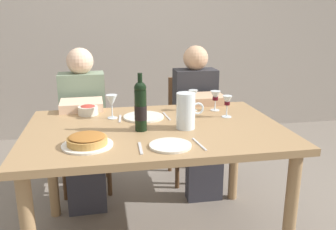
{
  "coord_description": "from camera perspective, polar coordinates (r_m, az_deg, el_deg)",
  "views": [
    {
      "loc": [
        -0.3,
        -1.97,
        1.4
      ],
      "look_at": [
        0.07,
        -0.03,
        0.84
      ],
      "focal_mm": 38.06,
      "sensor_mm": 36.0,
      "label": 1
    }
  ],
  "objects": [
    {
      "name": "wine_glass_centre",
      "position": [
        2.27,
        -9.0,
        2.16
      ],
      "size": [
        0.07,
        0.07,
        0.15
      ],
      "color": "silver",
      "rests_on": "dining_table"
    },
    {
      "name": "wine_glass_left_diner",
      "position": [
        2.43,
        4.04,
        3.02
      ],
      "size": [
        0.06,
        0.06,
        0.14
      ],
      "color": "silver",
      "rests_on": "dining_table"
    },
    {
      "name": "baked_tart",
      "position": [
        1.83,
        -12.82,
        -4.05
      ],
      "size": [
        0.26,
        0.26,
        0.06
      ],
      "color": "white",
      "rests_on": "dining_table"
    },
    {
      "name": "spoon_right_setting",
      "position": [
        1.77,
        -4.42,
        -5.31
      ],
      "size": [
        0.02,
        0.16,
        0.0
      ],
      "primitive_type": "cube",
      "rotation": [
        0.0,
        0.0,
        1.54
      ],
      "color": "silver",
      "rests_on": "dining_table"
    },
    {
      "name": "salad_bowl",
      "position": [
        2.4,
        -12.69,
        0.85
      ],
      "size": [
        0.13,
        0.13,
        0.07
      ],
      "color": "silver",
      "rests_on": "dining_table"
    },
    {
      "name": "chair_right",
      "position": [
        3.11,
        3.67,
        -1.01
      ],
      "size": [
        0.4,
        0.4,
        0.87
      ],
      "rotation": [
        0.0,
        0.0,
        3.13
      ],
      "color": "brown",
      "rests_on": "ground"
    },
    {
      "name": "wine_bottle",
      "position": [
        2.0,
        -4.42,
        1.4
      ],
      "size": [
        0.07,
        0.07,
        0.33
      ],
      "color": "black",
      "rests_on": "dining_table"
    },
    {
      "name": "chair_left",
      "position": [
        3.01,
        -13.15,
        -2.03
      ],
      "size": [
        0.41,
        0.41,
        0.87
      ],
      "rotation": [
        0.0,
        0.0,
        3.17
      ],
      "color": "brown",
      "rests_on": "ground"
    },
    {
      "name": "knife_left_setting",
      "position": [
        2.3,
        -0.22,
        -0.19
      ],
      "size": [
        0.02,
        0.18,
        0.0
      ],
      "primitive_type": "cube",
      "rotation": [
        0.0,
        0.0,
        1.64
      ],
      "color": "silver",
      "rests_on": "dining_table"
    },
    {
      "name": "fork_left_setting",
      "position": [
        2.27,
        -7.69,
        -0.57
      ],
      "size": [
        0.03,
        0.16,
        0.0
      ],
      "primitive_type": "cube",
      "rotation": [
        0.0,
        0.0,
        1.49
      ],
      "color": "silver",
      "rests_on": "dining_table"
    },
    {
      "name": "diner_right",
      "position": [
        2.86,
        4.84,
        -0.07
      ],
      "size": [
        0.34,
        0.5,
        1.16
      ],
      "rotation": [
        0.0,
        0.0,
        3.13
      ],
      "color": "#2D2D33",
      "rests_on": "ground"
    },
    {
      "name": "diner_left",
      "position": [
        2.75,
        -13.37,
        -1.15
      ],
      "size": [
        0.35,
        0.51,
        1.16
      ],
      "rotation": [
        0.0,
        0.0,
        3.17
      ],
      "color": "gray",
      "rests_on": "ground"
    },
    {
      "name": "back_wall",
      "position": [
        4.21,
        -6.89,
        15.77
      ],
      "size": [
        8.0,
        0.1,
        2.8
      ],
      "primitive_type": "cube",
      "color": "#A3998E",
      "rests_on": "ground"
    },
    {
      "name": "wine_glass_right_diner",
      "position": [
        2.3,
        9.46,
        2.09
      ],
      "size": [
        0.06,
        0.06,
        0.14
      ],
      "color": "silver",
      "rests_on": "dining_table"
    },
    {
      "name": "dinner_plate_right_setting",
      "position": [
        1.79,
        0.38,
        -4.9
      ],
      "size": [
        0.21,
        0.21,
        0.01
      ],
      "primitive_type": "cylinder",
      "color": "silver",
      "rests_on": "dining_table"
    },
    {
      "name": "knife_right_setting",
      "position": [
        1.82,
        5.04,
        -4.68
      ],
      "size": [
        0.03,
        0.18,
        0.0
      ],
      "primitive_type": "cube",
      "rotation": [
        0.0,
        0.0,
        1.68
      ],
      "color": "silver",
      "rests_on": "dining_table"
    },
    {
      "name": "wine_glass_spare",
      "position": [
        2.45,
        7.6,
        2.91
      ],
      "size": [
        0.07,
        0.07,
        0.14
      ],
      "color": "silver",
      "rests_on": "dining_table"
    },
    {
      "name": "dining_table",
      "position": [
        2.12,
        -2.01,
        -4.3
      ],
      "size": [
        1.5,
        1.0,
        0.76
      ],
      "color": "#9E7A51",
      "rests_on": "ground"
    },
    {
      "name": "dinner_plate_left_setting",
      "position": [
        2.28,
        -3.93,
        -0.3
      ],
      "size": [
        0.26,
        0.26,
        0.01
      ],
      "primitive_type": "cylinder",
      "color": "silver",
      "rests_on": "dining_table"
    },
    {
      "name": "water_pitcher",
      "position": [
        2.04,
        2.88,
        0.33
      ],
      "size": [
        0.16,
        0.11,
        0.21
      ],
      "color": "silver",
      "rests_on": "dining_table"
    }
  ]
}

